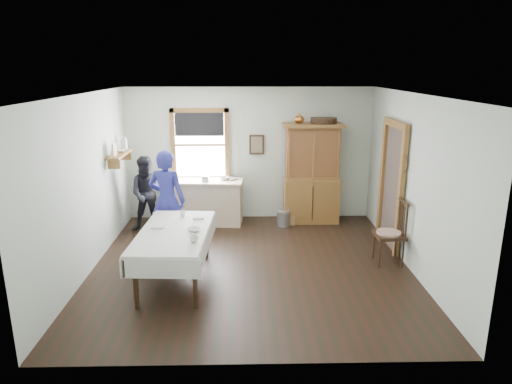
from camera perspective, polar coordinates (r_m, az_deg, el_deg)
room at (r=6.95m, az=-0.66°, el=0.95°), size 5.01×5.01×2.70m
window at (r=9.35m, az=-7.02°, el=6.37°), size 1.18×0.07×1.48m
doorway at (r=8.21m, az=16.67°, el=1.22°), size 0.09×1.14×2.22m
wall_shelf at (r=8.71m, az=-16.63°, el=4.77°), size 0.24×1.00×0.44m
framed_picture at (r=9.32m, az=0.09°, el=5.93°), size 0.30×0.04×0.40m
rug_beater at (r=7.59m, az=18.20°, el=4.28°), size 0.01×0.27×0.27m
work_counter at (r=9.26m, az=-6.53°, el=-1.22°), size 1.61×0.72×0.90m
china_hutch at (r=9.25m, az=6.98°, el=2.31°), size 1.18×0.56×2.01m
dining_table at (r=6.91m, az=-10.08°, el=-7.81°), size 1.11×1.99×0.77m
spindle_chair at (r=7.61m, az=16.34°, el=-4.82°), size 0.51×0.51×1.07m
pail at (r=9.16m, az=3.43°, el=-3.34°), size 0.30×0.30×0.29m
wicker_basket at (r=9.29m, az=3.90°, el=-3.40°), size 0.34×0.26×0.19m
woman_blue at (r=7.98m, az=-11.04°, el=-1.45°), size 0.66×0.50×1.62m
figure_dark at (r=9.00m, az=-13.29°, el=-0.54°), size 0.72×0.59×1.35m
table_cup_a at (r=6.30m, az=-7.80°, el=-5.80°), size 0.12×0.12×0.09m
table_cup_b at (r=7.37m, az=-9.16°, el=-2.67°), size 0.11×0.11×0.09m
table_bowl at (r=6.70m, az=-7.75°, el=-4.66°), size 0.25×0.25×0.05m
counter_book at (r=9.12m, az=-3.74°, el=1.59°), size 0.26×0.28×0.02m
counter_bowl at (r=9.13m, az=-3.99°, el=1.74°), size 0.24×0.24×0.06m
shelf_bowl at (r=8.72m, az=-16.62°, el=4.94°), size 0.22×0.22×0.05m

